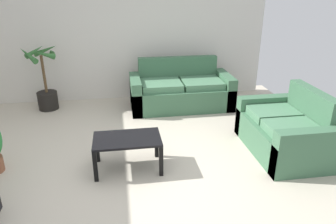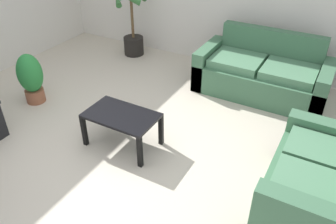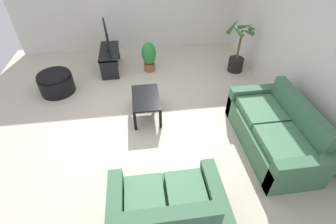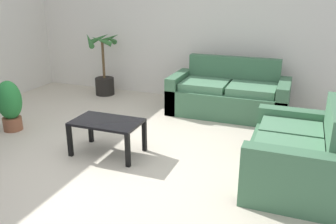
{
  "view_description": "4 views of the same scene",
  "coord_description": "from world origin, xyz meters",
  "px_view_note": "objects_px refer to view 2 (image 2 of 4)",
  "views": [
    {
      "loc": [
        0.01,
        -3.38,
        2.27
      ],
      "look_at": [
        0.62,
        0.49,
        0.65
      ],
      "focal_mm": 33.92,
      "sensor_mm": 36.0,
      "label": 1
    },
    {
      "loc": [
        2.12,
        -2.35,
        2.63
      ],
      "look_at": [
        0.54,
        0.48,
        0.48
      ],
      "focal_mm": 35.89,
      "sensor_mm": 36.0,
      "label": 2
    },
    {
      "loc": [
        3.78,
        0.14,
        3.2
      ],
      "look_at": [
        0.66,
        0.57,
        0.53
      ],
      "focal_mm": 26.04,
      "sensor_mm": 36.0,
      "label": 3
    },
    {
      "loc": [
        2.23,
        -3.33,
        1.97
      ],
      "look_at": [
        0.62,
        0.88,
        0.41
      ],
      "focal_mm": 37.86,
      "sensor_mm": 36.0,
      "label": 4
    }
  ],
  "objects_px": {
    "couch_loveseat": "(321,185)",
    "potted_palm": "(133,31)",
    "coffee_table": "(122,119)",
    "couch_main": "(262,75)",
    "potted_plant_small": "(31,77)"
  },
  "relations": [
    {
      "from": "couch_loveseat",
      "to": "potted_palm",
      "type": "height_order",
      "value": "potted_palm"
    },
    {
      "from": "potted_palm",
      "to": "potted_plant_small",
      "type": "relative_size",
      "value": 1.63
    },
    {
      "from": "couch_main",
      "to": "potted_plant_small",
      "type": "xyz_separation_m",
      "value": [
        -2.82,
        -1.87,
        0.1
      ]
    },
    {
      "from": "potted_palm",
      "to": "potted_plant_small",
      "type": "distance_m",
      "value": 2.16
    },
    {
      "from": "couch_main",
      "to": "potted_palm",
      "type": "bearing_deg",
      "value": 173.87
    },
    {
      "from": "coffee_table",
      "to": "couch_loveseat",
      "type": "bearing_deg",
      "value": 2.86
    },
    {
      "from": "coffee_table",
      "to": "potted_palm",
      "type": "relative_size",
      "value": 0.7
    },
    {
      "from": "couch_loveseat",
      "to": "potted_palm",
      "type": "xyz_separation_m",
      "value": [
        -3.64,
        2.22,
        0.17
      ]
    },
    {
      "from": "coffee_table",
      "to": "potted_palm",
      "type": "distance_m",
      "value": 2.73
    },
    {
      "from": "couch_loveseat",
      "to": "coffee_table",
      "type": "height_order",
      "value": "couch_loveseat"
    },
    {
      "from": "couch_main",
      "to": "potted_plant_small",
      "type": "relative_size",
      "value": 2.55
    },
    {
      "from": "potted_palm",
      "to": "potted_plant_small",
      "type": "bearing_deg",
      "value": -98.04
    },
    {
      "from": "potted_plant_small",
      "to": "couch_loveseat",
      "type": "bearing_deg",
      "value": -1.17
    },
    {
      "from": "potted_palm",
      "to": "potted_plant_small",
      "type": "height_order",
      "value": "potted_palm"
    },
    {
      "from": "couch_main",
      "to": "coffee_table",
      "type": "bearing_deg",
      "value": -118.0
    }
  ]
}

